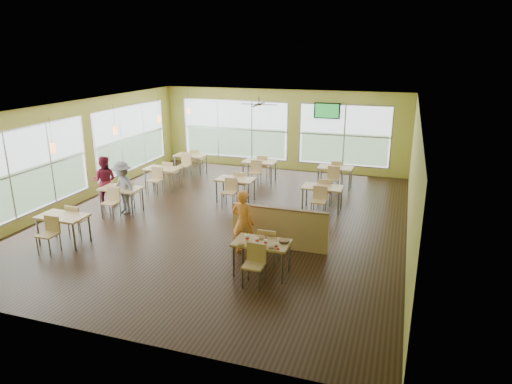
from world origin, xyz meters
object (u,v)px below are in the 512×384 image
half_wall_divider (280,228)px  main_table (262,247)px  man_plaid (243,222)px  food_basket (284,241)px

half_wall_divider → main_table: bearing=-90.0°
man_plaid → food_basket: man_plaid is taller
main_table → man_plaid: (-0.72, 0.84, 0.17)m
main_table → food_basket: size_ratio=6.52×
half_wall_divider → man_plaid: man_plaid is taller
main_table → food_basket: 0.50m
food_basket → man_plaid: bearing=148.7°
main_table → half_wall_divider: (0.00, 1.45, -0.11)m
man_plaid → food_basket: 1.39m
main_table → food_basket: (0.46, 0.12, 0.15)m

